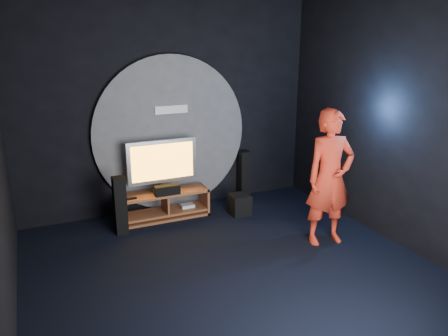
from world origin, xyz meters
The scene contains 13 objects.
floor centered at (0.00, 0.00, 0.00)m, with size 5.00×5.00×0.00m, color black.
back_wall centered at (0.00, 2.50, 1.75)m, with size 5.00×0.04×3.50m, color black.
front_wall centered at (0.00, -2.50, 1.75)m, with size 5.00×0.04×3.50m, color black.
right_wall centered at (2.50, 0.00, 1.75)m, with size 0.04×5.00×3.50m, color black.
wall_disc_panel centered at (0.00, 2.44, 1.30)m, with size 2.60×0.11×2.60m.
media_console centered at (-0.26, 2.05, 0.19)m, with size 1.40×0.45×0.45m.
tv centered at (-0.27, 2.12, 0.91)m, with size 1.14×0.22×0.84m.
center_speaker centered at (-0.27, 1.90, 0.53)m, with size 0.40×0.15×0.15m, color black.
remote centered at (-0.84, 1.93, 0.46)m, with size 0.18×0.05×0.02m, color black.
tower_speaker_left centered at (-1.05, 1.75, 0.44)m, with size 0.18×0.20×0.89m, color black.
tower_speaker_right centered at (1.32, 2.35, 0.44)m, with size 0.18×0.20×0.89m, color black.
subwoofer centered at (0.90, 1.67, 0.17)m, with size 0.32×0.32×0.35m, color black.
player centered at (1.60, 0.25, 0.97)m, with size 0.71×0.46×1.94m, color red.
Camera 1 is at (-2.13, -4.41, 2.86)m, focal length 35.00 mm.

